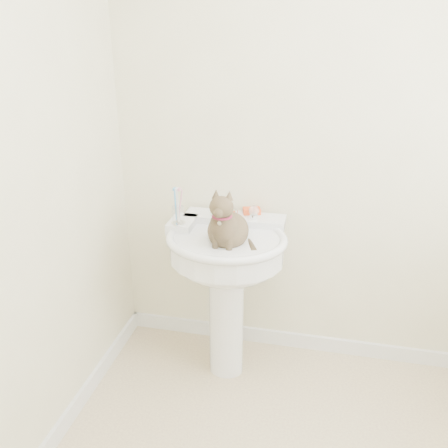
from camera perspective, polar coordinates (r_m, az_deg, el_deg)
The scene contains 7 objects.
wall_back at distance 2.41m, azimuth 12.42°, elevation 10.10°, with size 2.20×0.00×2.50m, color #F1E9C2, non-canonical shape.
baseboard_back at distance 2.90m, azimuth 10.37°, elevation -13.80°, with size 2.20×0.02×0.09m, color white.
pedestal_sink at distance 2.38m, azimuth 0.27°, elevation -4.67°, with size 0.61×0.60×0.84m.
faucet at distance 2.42m, azimuth 1.10°, elevation 1.61°, with size 0.28×0.12×0.14m.
soap_bar at distance 2.50m, azimuth 3.36°, elevation 1.59°, with size 0.09×0.06×0.03m, color #EE511F.
toothbrush_cup at distance 2.36m, azimuth -5.53°, elevation 1.11°, with size 0.07×0.07×0.19m.
cat at distance 2.22m, azimuth 0.36°, elevation -0.40°, with size 0.22×0.27×0.40m.
Camera 1 is at (0.00, -1.25, 1.76)m, focal length 38.00 mm.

